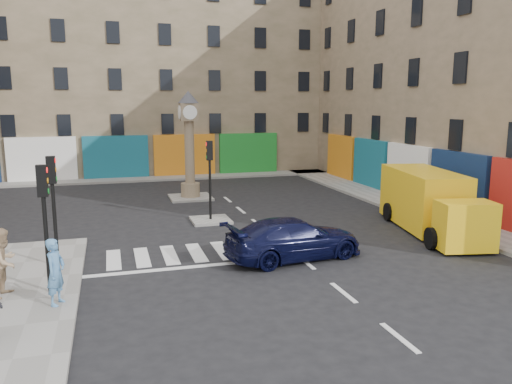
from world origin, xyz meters
name	(u,v)px	position (x,y,z in m)	size (l,w,h in m)	color
ground	(317,271)	(0.00, 0.00, 0.00)	(120.00, 120.00, 0.00)	black
sidewalk_right	(388,200)	(8.70, 10.00, 0.07)	(2.60, 30.00, 0.15)	gray
sidewalk_far	(146,179)	(-4.00, 22.20, 0.07)	(32.00, 2.40, 0.15)	gray
island_near	(211,220)	(-2.00, 8.00, 0.06)	(1.80, 1.80, 0.12)	gray
island_far	(191,197)	(-2.00, 14.00, 0.06)	(2.40, 2.40, 0.12)	gray
building_right	(490,60)	(15.00, 10.00, 8.00)	(10.00, 30.00, 16.00)	#947B61
building_far	(136,66)	(-4.00, 28.00, 8.50)	(32.00, 10.00, 17.00)	gray
traffic_light_left_near	(44,208)	(-8.30, 0.20, 2.62)	(0.28, 0.22, 3.70)	black
traffic_light_left_far	(53,193)	(-8.30, 2.60, 2.62)	(0.28, 0.22, 3.70)	black
traffic_light_island	(210,167)	(-2.00, 8.00, 2.59)	(0.28, 0.22, 3.70)	black
clock_pillar	(189,138)	(-2.00, 14.00, 3.55)	(1.20, 1.20, 6.10)	#947B61
navy_sedan	(294,239)	(-0.24, 1.54, 0.74)	(2.07, 5.08, 1.47)	black
yellow_van	(430,202)	(6.82, 3.55, 1.28)	(3.52, 7.37, 2.58)	yellow
pedestrian_blue	(56,272)	(-8.00, -0.88, 1.07)	(0.67, 0.44, 1.84)	#4F82B4
pedestrian_tan	(4,262)	(-9.46, 0.25, 1.13)	(0.95, 0.74, 1.95)	tan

